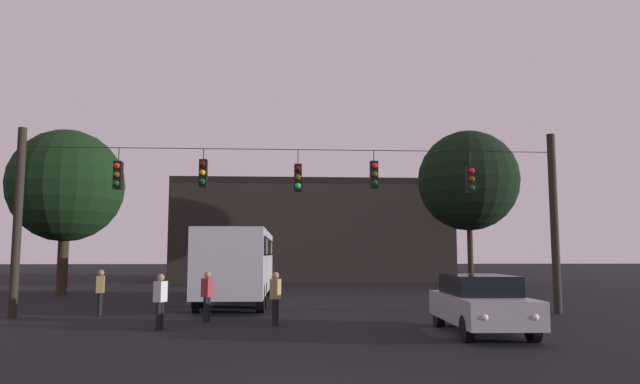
# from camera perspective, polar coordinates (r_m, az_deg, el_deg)

# --- Properties ---
(ground_plane) EXTENTS (168.00, 168.00, 0.00)m
(ground_plane) POSITION_cam_1_polar(r_m,az_deg,el_deg) (33.01, -2.99, -9.75)
(ground_plane) COLOR black
(ground_plane) RESTS_ON ground
(overhead_signal_span) EXTENTS (18.75, 0.44, 6.36)m
(overhead_signal_span) POSITION_cam_1_polar(r_m,az_deg,el_deg) (19.81, -2.64, -1.36)
(overhead_signal_span) COLOR black
(overhead_signal_span) RESTS_ON ground
(city_bus) EXTENTS (2.59, 11.01, 3.00)m
(city_bus) POSITION_cam_1_polar(r_m,az_deg,el_deg) (25.01, -7.99, -6.59)
(city_bus) COLOR #B7BCC6
(city_bus) RESTS_ON ground
(car_near_right) EXTENTS (1.93, 4.38, 1.52)m
(car_near_right) POSITION_cam_1_polar(r_m,az_deg,el_deg) (15.91, 15.67, -10.57)
(car_near_right) COLOR #99999E
(car_near_right) RESTS_ON ground
(pedestrian_crossing_left) EXTENTS (0.29, 0.39, 1.54)m
(pedestrian_crossing_left) POSITION_cam_1_polar(r_m,az_deg,el_deg) (21.09, -20.97, -9.07)
(pedestrian_crossing_left) COLOR black
(pedestrian_crossing_left) RESTS_ON ground
(pedestrian_crossing_center) EXTENTS (0.35, 0.42, 1.54)m
(pedestrian_crossing_center) POSITION_cam_1_polar(r_m,az_deg,el_deg) (18.21, -11.15, -9.89)
(pedestrian_crossing_center) COLOR black
(pedestrian_crossing_center) RESTS_ON ground
(pedestrian_crossing_right) EXTENTS (0.34, 0.42, 1.55)m
(pedestrian_crossing_right) POSITION_cam_1_polar(r_m,az_deg,el_deg) (17.13, -4.45, -10.20)
(pedestrian_crossing_right) COLOR black
(pedestrian_crossing_right) RESTS_ON ground
(pedestrian_near_bus) EXTENTS (0.34, 0.42, 1.53)m
(pedestrian_near_bus) POSITION_cam_1_polar(r_m,az_deg,el_deg) (16.74, -15.59, -10.14)
(pedestrian_near_bus) COLOR black
(pedestrian_near_bus) RESTS_ON ground
(corner_building) EXTENTS (20.61, 11.44, 7.57)m
(corner_building) POSITION_cam_1_polar(r_m,az_deg,el_deg) (46.64, -0.92, -4.05)
(corner_building) COLOR black
(corner_building) RESTS_ON ground
(tree_left_silhouette) EXTENTS (6.09, 6.09, 9.55)m
(tree_left_silhouette) POSITION_cam_1_polar(r_m,az_deg,el_deg) (36.05, 14.52, 1.09)
(tree_left_silhouette) COLOR #2D2116
(tree_left_silhouette) RESTS_ON ground
(tree_behind_building) EXTENTS (5.89, 5.89, 8.59)m
(tree_behind_building) POSITION_cam_1_polar(r_m,az_deg,el_deg) (32.95, -23.90, 0.56)
(tree_behind_building) COLOR #2D2116
(tree_behind_building) RESTS_ON ground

